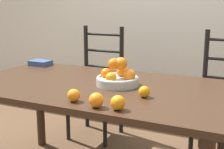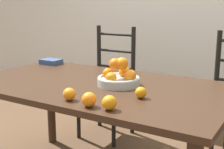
{
  "view_description": "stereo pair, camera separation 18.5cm",
  "coord_description": "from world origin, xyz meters",
  "px_view_note": "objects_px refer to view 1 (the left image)",
  "views": [
    {
      "loc": [
        0.93,
        -1.68,
        1.23
      ],
      "look_at": [
        0.15,
        -0.05,
        0.82
      ],
      "focal_mm": 50.0,
      "sensor_mm": 36.0,
      "label": 1
    },
    {
      "loc": [
        1.09,
        -1.59,
        1.23
      ],
      "look_at": [
        0.15,
        -0.05,
        0.82
      ],
      "focal_mm": 50.0,
      "sensor_mm": 36.0,
      "label": 2
    }
  ],
  "objects_px": {
    "orange_loose_2": "(144,92)",
    "book_stack": "(40,63)",
    "orange_loose_0": "(96,100)",
    "chair_left": "(97,86)",
    "orange_loose_1": "(118,103)",
    "orange_loose_3": "(74,95)",
    "chair_right": "(224,101)",
    "fruit_bowl": "(118,77)"
  },
  "relations": [
    {
      "from": "fruit_bowl",
      "to": "chair_left",
      "type": "bearing_deg",
      "value": 126.02
    },
    {
      "from": "fruit_bowl",
      "to": "orange_loose_0",
      "type": "bearing_deg",
      "value": -79.18
    },
    {
      "from": "orange_loose_0",
      "to": "orange_loose_1",
      "type": "height_order",
      "value": "orange_loose_0"
    },
    {
      "from": "orange_loose_0",
      "to": "chair_left",
      "type": "bearing_deg",
      "value": 118.15
    },
    {
      "from": "orange_loose_0",
      "to": "book_stack",
      "type": "distance_m",
      "value": 1.2
    },
    {
      "from": "fruit_bowl",
      "to": "chair_left",
      "type": "distance_m",
      "value": 1.01
    },
    {
      "from": "orange_loose_2",
      "to": "orange_loose_0",
      "type": "bearing_deg",
      "value": -120.55
    },
    {
      "from": "orange_loose_2",
      "to": "chair_left",
      "type": "xyz_separation_m",
      "value": [
        -0.8,
        0.96,
        -0.28
      ]
    },
    {
      "from": "fruit_bowl",
      "to": "orange_loose_0",
      "type": "xyz_separation_m",
      "value": [
        0.08,
        -0.44,
        -0.02
      ]
    },
    {
      "from": "orange_loose_2",
      "to": "book_stack",
      "type": "xyz_separation_m",
      "value": [
        -1.09,
        0.49,
        -0.01
      ]
    },
    {
      "from": "orange_loose_0",
      "to": "chair_left",
      "type": "height_order",
      "value": "chair_left"
    },
    {
      "from": "orange_loose_1",
      "to": "book_stack",
      "type": "xyz_separation_m",
      "value": [
        -1.04,
        0.74,
        -0.02
      ]
    },
    {
      "from": "chair_left",
      "to": "orange_loose_1",
      "type": "bearing_deg",
      "value": -58.46
    },
    {
      "from": "orange_loose_3",
      "to": "chair_left",
      "type": "distance_m",
      "value": 1.32
    },
    {
      "from": "fruit_bowl",
      "to": "book_stack",
      "type": "distance_m",
      "value": 0.91
    },
    {
      "from": "orange_loose_1",
      "to": "book_stack",
      "type": "height_order",
      "value": "orange_loose_1"
    },
    {
      "from": "fruit_bowl",
      "to": "orange_loose_3",
      "type": "relative_size",
      "value": 3.95
    },
    {
      "from": "book_stack",
      "to": "chair_right",
      "type": "bearing_deg",
      "value": 18.06
    },
    {
      "from": "fruit_bowl",
      "to": "orange_loose_3",
      "type": "height_order",
      "value": "fruit_bowl"
    },
    {
      "from": "fruit_bowl",
      "to": "orange_loose_2",
      "type": "height_order",
      "value": "fruit_bowl"
    },
    {
      "from": "chair_left",
      "to": "chair_right",
      "type": "relative_size",
      "value": 1.0
    },
    {
      "from": "orange_loose_2",
      "to": "book_stack",
      "type": "height_order",
      "value": "orange_loose_2"
    },
    {
      "from": "fruit_bowl",
      "to": "orange_loose_1",
      "type": "distance_m",
      "value": 0.47
    },
    {
      "from": "fruit_bowl",
      "to": "chair_right",
      "type": "xyz_separation_m",
      "value": [
        0.57,
        0.78,
        -0.31
      ]
    },
    {
      "from": "orange_loose_0",
      "to": "orange_loose_2",
      "type": "height_order",
      "value": "orange_loose_0"
    },
    {
      "from": "orange_loose_2",
      "to": "chair_left",
      "type": "bearing_deg",
      "value": 130.12
    },
    {
      "from": "orange_loose_1",
      "to": "chair_right",
      "type": "bearing_deg",
      "value": 72.83
    },
    {
      "from": "orange_loose_0",
      "to": "book_stack",
      "type": "xyz_separation_m",
      "value": [
        -0.93,
        0.75,
        -0.02
      ]
    },
    {
      "from": "orange_loose_2",
      "to": "orange_loose_3",
      "type": "distance_m",
      "value": 0.38
    },
    {
      "from": "fruit_bowl",
      "to": "chair_right",
      "type": "height_order",
      "value": "chair_right"
    },
    {
      "from": "orange_loose_3",
      "to": "book_stack",
      "type": "distance_m",
      "value": 1.07
    },
    {
      "from": "orange_loose_1",
      "to": "orange_loose_2",
      "type": "bearing_deg",
      "value": 80.23
    },
    {
      "from": "book_stack",
      "to": "orange_loose_2",
      "type": "bearing_deg",
      "value": -24.42
    },
    {
      "from": "orange_loose_3",
      "to": "book_stack",
      "type": "relative_size",
      "value": 0.41
    },
    {
      "from": "orange_loose_0",
      "to": "chair_left",
      "type": "relative_size",
      "value": 0.07
    },
    {
      "from": "orange_loose_1",
      "to": "orange_loose_3",
      "type": "xyz_separation_m",
      "value": [
        -0.26,
        0.02,
        -0.0
      ]
    },
    {
      "from": "orange_loose_2",
      "to": "book_stack",
      "type": "distance_m",
      "value": 1.19
    },
    {
      "from": "fruit_bowl",
      "to": "book_stack",
      "type": "xyz_separation_m",
      "value": [
        -0.85,
        0.32,
        -0.03
      ]
    },
    {
      "from": "fruit_bowl",
      "to": "orange_loose_2",
      "type": "xyz_separation_m",
      "value": [
        0.24,
        -0.17,
        -0.02
      ]
    },
    {
      "from": "chair_left",
      "to": "chair_right",
      "type": "xyz_separation_m",
      "value": [
        1.13,
        -0.0,
        0.0
      ]
    },
    {
      "from": "fruit_bowl",
      "to": "book_stack",
      "type": "height_order",
      "value": "fruit_bowl"
    },
    {
      "from": "orange_loose_0",
      "to": "book_stack",
      "type": "bearing_deg",
      "value": 141.03
    }
  ]
}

